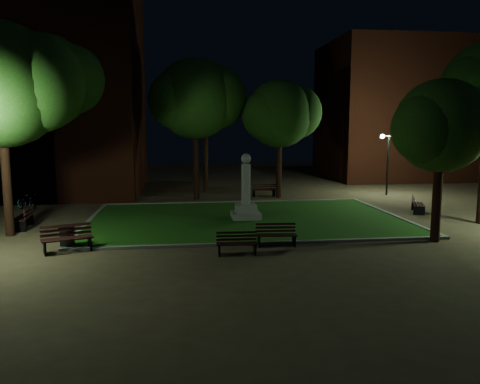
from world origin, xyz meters
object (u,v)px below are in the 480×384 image
Objects in this scene: monument at (246,201)px; bench_right_side at (417,205)px; trash_bin at (67,237)px; bench_far_side at (264,190)px; bench_left_side at (24,218)px; bicycle at (26,202)px; bench_near_left at (237,244)px; bench_near_right at (276,235)px; bench_west_near at (67,239)px.

bench_right_side is at bearing 4.58° from monument.
bench_far_side is at bearing 51.49° from trash_bin.
bicycle is (-1.45, 5.00, -0.00)m from bench_left_side.
bench_far_side is 14.40m from bicycle.
trash_bin is 0.48× the size of bicycle.
monument is at bearing 80.87° from bench_near_left.
bench_near_left is 1.97m from bench_near_right.
bench_right_side reaches higher than bench_near_left.
bench_near_left is (-1.22, -6.34, -0.58)m from monument.
monument is 6.48m from bench_near_left.
bench_far_side is at bearing 73.25° from monument.
bench_far_side is at bearing 77.63° from bench_near_left.
monument is 7.98m from bench_far_side.
bench_west_near reaches higher than bench_far_side.
bench_right_side is at bearing 131.86° from bench_far_side.
bench_left_side is (-10.26, -0.74, -0.50)m from monument.
bench_near_right is at bearing 147.48° from bench_right_side.
bicycle is at bearing 159.99° from monument.
bench_right_side is (16.77, 5.91, -0.04)m from bench_west_near.
trash_bin reaches higher than bench_near_left.
monument is at bearing 118.10° from bench_right_side.
bench_left_side is at bearing 103.02° from bench_west_near.
bicycle is at bearing -168.93° from bench_left_side.
bench_west_near is 2.30× the size of trash_bin.
trash_bin is (-7.92, 0.62, 0.02)m from bench_near_right.
bench_near_left is at bearing 53.16° from bench_left_side.
trash_bin is at bearing 166.78° from bench_near_left.
bicycle reaches higher than bench_near_left.
bench_right_side is 1.01× the size of bicycle.
bicycle is (-12.15, 9.54, 0.05)m from bench_near_right.
monument reaches higher than bench_near_right.
bench_left_side is 1.05× the size of bicycle.
bench_left_side is 15.08m from bench_far_side.
bench_west_near is at bearing -177.63° from bench_near_right.
bench_far_side is at bearing 32.76° from bench_west_near.
monument is 1.69× the size of bench_west_near.
bench_near_right is (1.66, 1.06, 0.02)m from bench_near_left.
trash_bin is at bearing 131.30° from bench_right_side.
bench_far_side is 1.96× the size of trash_bin.
bench_west_near is at bearing 132.93° from bench_right_side.
bench_far_side is 0.93× the size of bicycle.
monument reaches higher than trash_bin.
bicycle reaches higher than trash_bin.
bench_right_side is (10.62, 7.09, 0.05)m from bench_near_left.
bench_right_side is at bearing -0.74° from bench_west_near.
monument is 12.47m from bicycle.
trash_bin is at bearing 178.81° from bench_near_right.
bench_left_side is 1.12× the size of bench_far_side.
bench_right_side is at bearing 37.22° from bench_near_right.
bench_near_right is 0.87× the size of bench_left_side.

